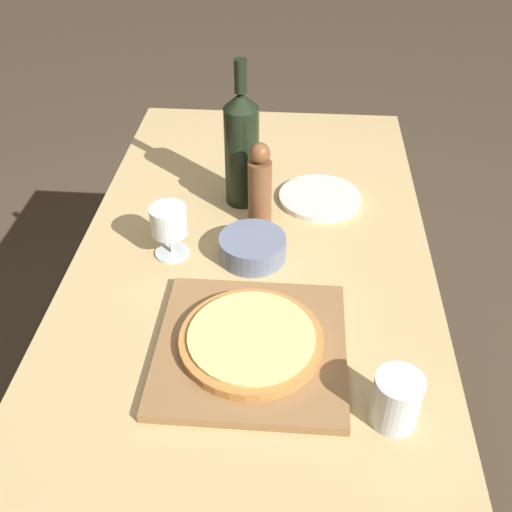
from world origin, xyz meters
TOP-DOWN VIEW (x-y plane):
  - ground_plane at (0.00, 0.00)m, footprint 12.00×12.00m
  - dining_table at (0.00, 0.00)m, footprint 0.78×1.56m
  - cutting_board at (0.02, -0.22)m, footprint 0.34×0.34m
  - pizza at (0.02, -0.22)m, footprint 0.26×0.26m
  - wine_bottle at (-0.04, 0.28)m, footprint 0.08×0.08m
  - pepper_mill at (0.01, 0.18)m, footprint 0.05×0.05m
  - wine_glass at (-0.18, 0.05)m, footprint 0.08×0.08m
  - small_bowl at (-0.00, 0.05)m, footprint 0.14×0.14m
  - drinking_tumbler at (0.26, -0.35)m, footprint 0.08×0.08m
  - dinner_plate at (0.15, 0.29)m, footprint 0.20×0.20m

SIDE VIEW (x-z plane):
  - ground_plane at x=0.00m, z-range 0.00..0.00m
  - dining_table at x=0.00m, z-range 0.28..1.04m
  - dinner_plate at x=0.15m, z-range 0.76..0.77m
  - cutting_board at x=0.02m, z-range 0.76..0.78m
  - small_bowl at x=0.00m, z-range 0.76..0.81m
  - pizza at x=0.02m, z-range 0.78..0.80m
  - drinking_tumbler at x=0.26m, z-range 0.76..0.85m
  - wine_glass at x=-0.18m, z-range 0.78..0.90m
  - pepper_mill at x=0.01m, z-range 0.75..0.96m
  - wine_bottle at x=-0.04m, z-range 0.73..1.08m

